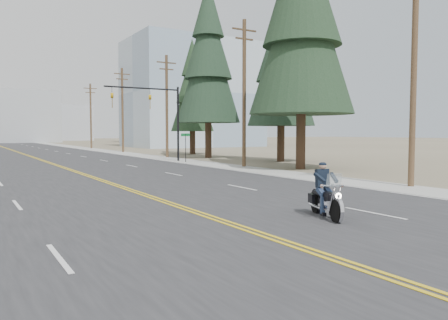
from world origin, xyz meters
name	(u,v)px	position (x,y,z in m)	size (l,w,h in m)	color
ground_plane	(367,271)	(0.00, 0.00, 0.00)	(400.00, 400.00, 0.00)	#776D56
road	(11,150)	(0.00, 70.00, 0.01)	(20.00, 200.00, 0.01)	#303033
sidewalk_right	(85,148)	(11.50, 70.00, 0.01)	(3.00, 200.00, 0.01)	#A5A5A0
traffic_mast_right	(158,108)	(8.98, 32.00, 4.94)	(7.10, 0.26, 7.00)	black
street_sign	(186,143)	(10.80, 30.00, 1.80)	(0.90, 0.06, 2.62)	black
utility_pole_a	(414,71)	(12.50, 8.00, 5.73)	(2.20, 0.30, 11.00)	brown
utility_pole_b	(244,91)	(12.50, 23.00, 5.98)	(2.20, 0.30, 11.50)	brown
utility_pole_c	(167,104)	(12.50, 38.00, 5.73)	(2.20, 0.30, 11.00)	brown
utility_pole_d	(122,109)	(12.50, 53.00, 5.98)	(2.20, 0.30, 11.50)	brown
utility_pole_e	(91,115)	(12.50, 70.00, 5.73)	(2.20, 0.30, 11.00)	brown
glass_building	(193,95)	(32.00, 70.00, 10.00)	(24.00, 16.00, 20.00)	#9EB5CC
haze_bldg_b	(22,117)	(8.00, 125.00, 7.00)	(18.00, 14.00, 14.00)	#ADB2B7
haze_bldg_c	(153,110)	(40.00, 110.00, 9.00)	(16.00, 12.00, 18.00)	#B7BCC6
haze_bldg_e	(68,123)	(25.00, 150.00, 6.00)	(14.00, 14.00, 12.00)	#B7BCC6
motorcyclist	(326,190)	(3.14, 4.35, 0.88)	(0.97, 2.26, 1.76)	black
conifer_near	(302,9)	(14.89, 19.02, 11.66)	(7.67, 7.67, 20.31)	#382619
conifer_mid	(281,58)	(18.96, 26.46, 9.59)	(6.26, 6.26, 16.70)	#382619
conifer_tall	(208,56)	(15.97, 35.02, 10.80)	(6.77, 6.77, 18.80)	#382619
conifer_far	(192,88)	(18.23, 43.16, 8.23)	(5.36, 5.36, 14.35)	#382619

